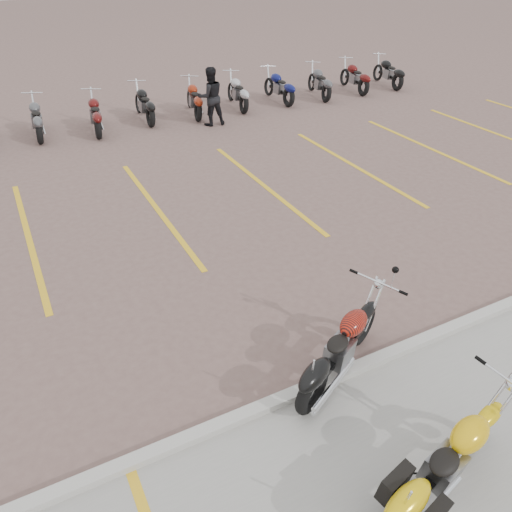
{
  "coord_description": "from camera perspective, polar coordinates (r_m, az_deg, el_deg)",
  "views": [
    {
      "loc": [
        -2.61,
        -5.78,
        5.18
      ],
      "look_at": [
        0.54,
        0.27,
        0.75
      ],
      "focal_mm": 35.0,
      "sensor_mm": 36.0,
      "label": 1
    }
  ],
  "objects": [
    {
      "name": "ground",
      "position": [
        8.19,
        -2.47,
        -6.27
      ],
      "size": [
        100.0,
        100.0,
        0.0
      ],
      "primitive_type": "plane",
      "color": "#735952",
      "rests_on": "ground"
    },
    {
      "name": "curb",
      "position": [
        6.88,
        4.95,
        -15.26
      ],
      "size": [
        60.0,
        0.18,
        0.12
      ],
      "primitive_type": "cube",
      "color": "#ADAAA3",
      "rests_on": "ground"
    },
    {
      "name": "parking_stripes",
      "position": [
        11.37,
        -11.2,
        5.25
      ],
      "size": [
        38.0,
        5.5,
        0.01
      ],
      "primitive_type": null,
      "color": "gold",
      "rests_on": "ground"
    },
    {
      "name": "yellow_cruiser",
      "position": [
        6.03,
        20.02,
        -21.48
      ],
      "size": [
        2.2,
        0.65,
        0.92
      ],
      "rotation": [
        0.14,
        0.0,
        0.23
      ],
      "color": "black",
      "rests_on": "ground"
    },
    {
      "name": "flame_cruiser",
      "position": [
        6.92,
        9.22,
        -10.77
      ],
      "size": [
        1.98,
        1.1,
        0.89
      ],
      "rotation": [
        0.07,
        0.0,
        0.47
      ],
      "color": "black",
      "rests_on": "ground"
    },
    {
      "name": "person_b",
      "position": [
        16.37,
        -5.23,
        17.69
      ],
      "size": [
        0.92,
        0.74,
        1.78
      ],
      "primitive_type": "imported",
      "rotation": [
        0.0,
        0.0,
        3.06
      ],
      "color": "black",
      "rests_on": "ground"
    },
    {
      "name": "bg_bike_row",
      "position": [
        17.1,
        -12.66,
        16.54
      ],
      "size": [
        20.69,
        2.06,
        1.1
      ],
      "color": "black",
      "rests_on": "ground"
    }
  ]
}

